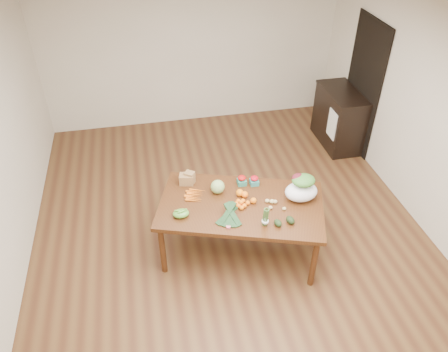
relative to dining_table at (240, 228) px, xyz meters
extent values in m
plane|color=brown|center=(-0.05, 0.40, -0.38)|extent=(6.00, 6.00, 0.00)
cube|color=white|center=(-0.05, 0.40, 2.33)|extent=(5.00, 6.00, 0.02)
cube|color=silver|center=(-0.05, 3.40, 0.98)|extent=(5.00, 0.02, 2.70)
cube|color=silver|center=(2.45, 0.40, 0.98)|extent=(0.02, 6.00, 2.70)
cube|color=#462710|center=(0.00, 0.00, 0.00)|extent=(2.10, 1.57, 0.75)
cube|color=black|center=(2.43, 2.00, 0.68)|extent=(0.02, 1.00, 2.10)
cube|color=black|center=(2.17, 2.10, 0.10)|extent=(0.52, 1.02, 0.94)
cube|color=white|center=(1.91, 1.80, 0.18)|extent=(0.02, 0.28, 0.45)
sphere|color=#99B468|center=(-0.22, 0.26, 0.46)|extent=(0.17, 0.17, 0.17)
sphere|color=orange|center=(0.02, 0.15, 0.42)|extent=(0.09, 0.09, 0.09)
sphere|color=orange|center=(0.07, 0.11, 0.42)|extent=(0.08, 0.08, 0.08)
sphere|color=orange|center=(0.14, -0.01, 0.41)|extent=(0.07, 0.07, 0.07)
ellipsoid|color=#629D35|center=(-0.70, -0.07, 0.42)|extent=(0.18, 0.14, 0.08)
ellipsoid|color=tan|center=(0.30, -0.03, 0.40)|extent=(0.05, 0.05, 0.05)
ellipsoid|color=tan|center=(0.31, -0.15, 0.40)|extent=(0.05, 0.04, 0.04)
ellipsoid|color=tan|center=(0.39, -0.07, 0.40)|extent=(0.05, 0.05, 0.05)
ellipsoid|color=tan|center=(0.35, -0.06, 0.40)|extent=(0.06, 0.05, 0.05)
ellipsoid|color=#D5C47B|center=(0.45, -0.20, 0.39)|extent=(0.05, 0.04, 0.04)
ellipsoid|color=black|center=(0.31, -0.43, 0.41)|extent=(0.10, 0.12, 0.07)
ellipsoid|color=black|center=(0.45, -0.42, 0.41)|extent=(0.11, 0.14, 0.08)
camera|label=1|loc=(-0.97, -3.69, 3.65)|focal=35.00mm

